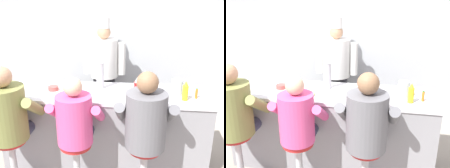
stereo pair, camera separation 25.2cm
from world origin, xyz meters
TOP-DOWN VIEW (x-y plane):
  - wall_back at (0.00, 1.95)m, footprint 10.00×0.06m
  - diner_counter at (0.00, 0.37)m, footprint 2.59×0.74m
  - ketchup_bottle_red at (0.39, 0.24)m, footprint 0.07×0.07m
  - mustard_bottle_yellow at (0.95, 0.20)m, footprint 0.07×0.07m
  - hot_sauce_bottle_orange at (1.09, 0.27)m, footprint 0.03×0.03m
  - water_pitcher_clear at (0.87, 0.36)m, footprint 0.16×0.13m
  - breakfast_plate at (-0.21, 0.17)m, footprint 0.26×0.26m
  - cereal_bowl at (-0.66, 0.36)m, footprint 0.13×0.13m
  - coffee_mug_tan at (-0.49, 0.33)m, footprint 0.13×0.08m
  - coffee_mug_white at (-1.18, 0.19)m, footprint 0.13×0.09m
  - cup_stack_steel at (-0.08, 0.49)m, footprint 0.11×0.11m
  - napkin_dispenser_chrome at (0.56, 0.33)m, footprint 0.11×0.07m
  - diner_seated_olive at (-0.99, -0.22)m, footprint 0.65×0.64m
  - diner_seated_pink at (-0.24, -0.22)m, footprint 0.58×0.57m
  - diner_seated_grey at (0.50, -0.22)m, footprint 0.64×0.63m
  - cook_in_whites_near at (-0.17, 1.56)m, footprint 0.71×0.46m

SIDE VIEW (x-z plane):
  - diner_counter at x=0.00m, z-range 0.00..1.02m
  - diner_seated_pink at x=-0.24m, z-range 0.18..1.58m
  - diner_seated_grey at x=0.50m, z-range 0.18..1.66m
  - diner_seated_olive at x=-0.99m, z-range 0.18..1.67m
  - cook_in_whites_near at x=-0.17m, z-range 0.09..1.91m
  - breakfast_plate at x=-0.21m, z-range 1.01..1.06m
  - cereal_bowl at x=-0.66m, z-range 1.02..1.07m
  - coffee_mug_white at x=-1.18m, z-range 1.02..1.10m
  - coffee_mug_tan at x=-0.49m, z-range 1.02..1.11m
  - hot_sauce_bottle_orange at x=1.09m, z-range 1.02..1.14m
  - napkin_dispenser_chrome at x=0.56m, z-range 1.02..1.15m
  - water_pitcher_clear at x=0.87m, z-range 1.02..1.21m
  - mustard_bottle_yellow at x=0.95m, z-range 1.01..1.24m
  - ketchup_bottle_red at x=0.39m, z-range 1.01..1.25m
  - cup_stack_steel at x=-0.08m, z-range 1.02..1.37m
  - wall_back at x=0.00m, z-range 0.00..2.70m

